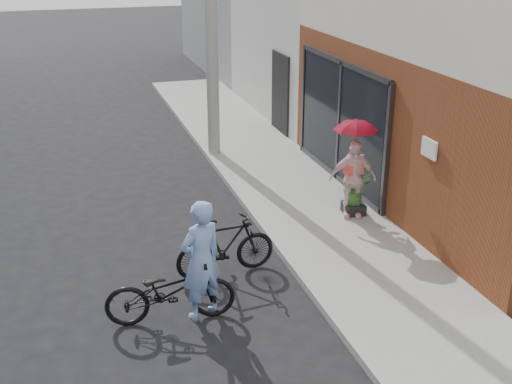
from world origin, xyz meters
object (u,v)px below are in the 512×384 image
utility_pole (211,5)px  bike_left (170,291)px  kimono_woman (353,179)px  bike_right (226,246)px  officer (201,260)px  planter (353,208)px

utility_pole → bike_left: size_ratio=3.97×
bike_left → kimono_woman: kimono_woman is taller
bike_left → bike_right: bearing=-39.8°
officer → planter: officer is taller
utility_pole → bike_right: size_ratio=4.39×
utility_pole → kimono_woman: utility_pole is taller
utility_pole → bike_left: 7.59m
bike_right → planter: bearing=-70.1°
planter → kimono_woman: bearing=-135.7°
kimono_woman → planter: 0.64m
planter → officer: bearing=-145.6°
bike_right → kimono_woman: (2.69, 1.19, 0.37)m
utility_pole → planter: size_ratio=18.36×
utility_pole → bike_right: bearing=-102.2°
utility_pole → kimono_woman: (1.49, -4.36, -2.66)m
bike_right → utility_pole: bearing=-17.1°
officer → kimono_woman: bearing=-167.7°
kimono_woman → bike_right: bearing=-139.8°
officer → bike_right: 1.27m
bike_left → bike_right: 1.47m
officer → kimono_woman: officer is taller
kimono_woman → bike_left: bearing=-133.0°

